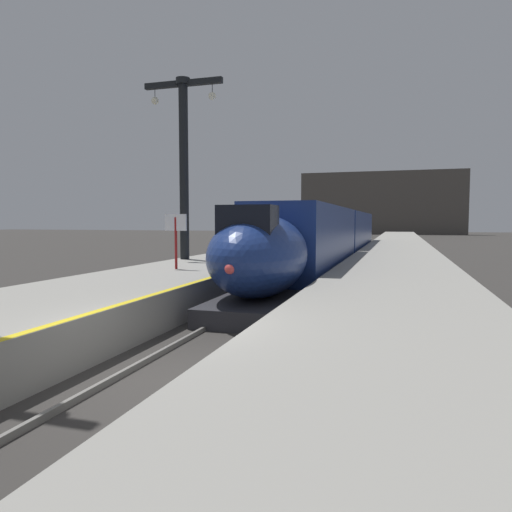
{
  "coord_description": "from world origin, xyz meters",
  "views": [
    {
      "loc": [
        4.14,
        -7.56,
        2.89
      ],
      "look_at": [
        -0.19,
        6.64,
        1.8
      ],
      "focal_mm": 33.14,
      "sensor_mm": 36.0,
      "label": 1
    }
  ],
  "objects_px": {
    "passenger_near_edge": "(251,237)",
    "departure_info_board": "(176,230)",
    "highspeed_train_main": "(330,237)",
    "station_column_mid": "(184,151)",
    "rolling_suitcase": "(262,250)"
  },
  "relations": [
    {
      "from": "passenger_near_edge",
      "to": "departure_info_board",
      "type": "height_order",
      "value": "departure_info_board"
    },
    {
      "from": "departure_info_board",
      "to": "highspeed_train_main",
      "type": "bearing_deg",
      "value": 72.12
    },
    {
      "from": "station_column_mid",
      "to": "passenger_near_edge",
      "type": "height_order",
      "value": "station_column_mid"
    },
    {
      "from": "station_column_mid",
      "to": "rolling_suitcase",
      "type": "relative_size",
      "value": 8.8
    },
    {
      "from": "station_column_mid",
      "to": "highspeed_train_main",
      "type": "bearing_deg",
      "value": 54.64
    },
    {
      "from": "highspeed_train_main",
      "to": "station_column_mid",
      "type": "distance_m",
      "value": 11.09
    },
    {
      "from": "highspeed_train_main",
      "to": "rolling_suitcase",
      "type": "bearing_deg",
      "value": -118.61
    },
    {
      "from": "passenger_near_edge",
      "to": "rolling_suitcase",
      "type": "xyz_separation_m",
      "value": [
        0.56,
        0.16,
        -0.69
      ]
    },
    {
      "from": "passenger_near_edge",
      "to": "rolling_suitcase",
      "type": "relative_size",
      "value": 1.72
    },
    {
      "from": "passenger_near_edge",
      "to": "rolling_suitcase",
      "type": "height_order",
      "value": "passenger_near_edge"
    },
    {
      "from": "highspeed_train_main",
      "to": "rolling_suitcase",
      "type": "xyz_separation_m",
      "value": [
        -2.85,
        -5.23,
        -0.58
      ]
    },
    {
      "from": "station_column_mid",
      "to": "departure_info_board",
      "type": "bearing_deg",
      "value": -68.44
    },
    {
      "from": "departure_info_board",
      "to": "passenger_near_edge",
      "type": "bearing_deg",
      "value": 84.46
    },
    {
      "from": "highspeed_train_main",
      "to": "station_column_mid",
      "type": "xyz_separation_m",
      "value": [
        -5.9,
        -8.31,
        4.35
      ]
    },
    {
      "from": "departure_info_board",
      "to": "rolling_suitcase",
      "type": "bearing_deg",
      "value": 80.43
    }
  ]
}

